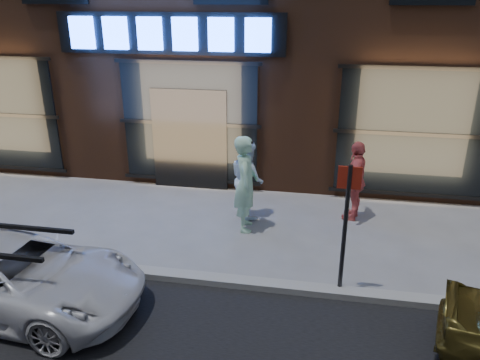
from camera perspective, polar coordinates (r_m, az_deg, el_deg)
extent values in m
plane|color=slate|center=(8.27, -13.40, -11.08)|extent=(90.00, 90.00, 0.00)
cube|color=gray|center=(8.24, -13.43, -10.73)|extent=(60.00, 0.25, 0.12)
cube|color=black|center=(10.86, -8.73, 17.23)|extent=(5.20, 0.06, 0.90)
cube|color=black|center=(11.15, -6.13, 4.88)|extent=(1.80, 0.10, 2.40)
cube|color=#FFBF72|center=(11.09, -6.12, 6.95)|extent=(3.00, 0.04, 2.60)
cube|color=black|center=(11.06, -6.18, 6.90)|extent=(3.20, 0.06, 2.80)
cube|color=#FFBF72|center=(10.84, 20.30, 5.37)|extent=(3.00, 0.04, 2.60)
cube|color=black|center=(10.80, 20.34, 5.31)|extent=(3.20, 0.06, 2.80)
cube|color=#2659FF|center=(11.59, -18.67, 16.66)|extent=(0.55, 0.12, 0.70)
cube|color=#2659FF|center=(11.23, -14.92, 16.92)|extent=(0.55, 0.12, 0.70)
cube|color=#2659FF|center=(10.93, -10.93, 17.12)|extent=(0.55, 0.12, 0.70)
cube|color=#2659FF|center=(10.67, -6.72, 17.25)|extent=(0.55, 0.12, 0.70)
cube|color=#2659FF|center=(10.47, -2.32, 17.29)|extent=(0.55, 0.12, 0.70)
cube|color=#2659FF|center=(10.33, 2.22, 17.24)|extent=(0.55, 0.12, 0.70)
imported|color=#BCF8D5|center=(9.11, 0.70, -0.46)|extent=(0.58, 0.77, 1.93)
imported|color=white|center=(9.75, 0.90, 0.16)|extent=(0.95, 1.01, 1.64)
imported|color=#DE5D5B|center=(9.89, 13.92, -0.08)|extent=(0.64, 1.05, 1.68)
imported|color=silver|center=(7.79, -25.74, -10.43)|extent=(3.98, 2.06, 1.07)
cylinder|color=#262628|center=(7.24, 12.62, -6.24)|extent=(0.07, 0.07, 2.14)
cube|color=#A52212|center=(6.88, 13.22, 0.27)|extent=(0.34, 0.04, 0.34)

